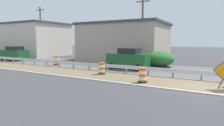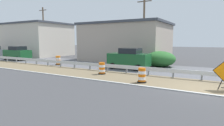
{
  "view_description": "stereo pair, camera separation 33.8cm",
  "coord_description": "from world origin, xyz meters",
  "px_view_note": "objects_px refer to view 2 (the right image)",
  "views": [
    {
      "loc": [
        -12.67,
        -0.62,
        2.94
      ],
      "look_at": [
        1.06,
        7.0,
        1.05
      ],
      "focal_mm": 30.16,
      "sensor_mm": 36.0,
      "label": 1
    },
    {
      "loc": [
        -12.5,
        -0.91,
        2.94
      ],
      "look_at": [
        1.06,
        7.0,
        1.05
      ],
      "focal_mm": 30.16,
      "sensor_mm": 36.0,
      "label": 2
    }
  ],
  "objects_px": {
    "car_trailing_far_lane": "(17,53)",
    "utility_pole_mid": "(44,32)",
    "traffic_barrel_close": "(102,69)",
    "car_lead_near_lane": "(129,58)",
    "traffic_barrel_nearest": "(142,76)",
    "traffic_barrel_mid": "(58,61)",
    "utility_pole_near": "(144,30)"
  },
  "relations": [
    {
      "from": "car_lead_near_lane",
      "to": "car_trailing_far_lane",
      "type": "bearing_deg",
      "value": 1.16
    },
    {
      "from": "traffic_barrel_nearest",
      "to": "traffic_barrel_mid",
      "type": "bearing_deg",
      "value": 72.21
    },
    {
      "from": "traffic_barrel_nearest",
      "to": "car_lead_near_lane",
      "type": "bearing_deg",
      "value": 33.17
    },
    {
      "from": "car_lead_near_lane",
      "to": "car_trailing_far_lane",
      "type": "height_order",
      "value": "car_lead_near_lane"
    },
    {
      "from": "traffic_barrel_mid",
      "to": "utility_pole_near",
      "type": "distance_m",
      "value": 11.16
    },
    {
      "from": "car_trailing_far_lane",
      "to": "utility_pole_mid",
      "type": "xyz_separation_m",
      "value": [
        5.78,
        0.86,
        3.46
      ]
    },
    {
      "from": "traffic_barrel_close",
      "to": "traffic_barrel_mid",
      "type": "relative_size",
      "value": 0.93
    },
    {
      "from": "utility_pole_near",
      "to": "traffic_barrel_close",
      "type": "bearing_deg",
      "value": 176.82
    },
    {
      "from": "traffic_barrel_mid",
      "to": "traffic_barrel_close",
      "type": "bearing_deg",
      "value": -107.71
    },
    {
      "from": "car_lead_near_lane",
      "to": "traffic_barrel_close",
      "type": "bearing_deg",
      "value": 79.62
    },
    {
      "from": "traffic_barrel_nearest",
      "to": "utility_pole_mid",
      "type": "relative_size",
      "value": 0.12
    },
    {
      "from": "traffic_barrel_nearest",
      "to": "car_trailing_far_lane",
      "type": "relative_size",
      "value": 0.24
    },
    {
      "from": "traffic_barrel_nearest",
      "to": "utility_pole_mid",
      "type": "distance_m",
      "value": 25.5
    },
    {
      "from": "traffic_barrel_mid",
      "to": "car_lead_near_lane",
      "type": "xyz_separation_m",
      "value": [
        1.47,
        -8.72,
        0.58
      ]
    },
    {
      "from": "traffic_barrel_close",
      "to": "utility_pole_near",
      "type": "height_order",
      "value": "utility_pole_near"
    },
    {
      "from": "traffic_barrel_close",
      "to": "car_trailing_far_lane",
      "type": "distance_m",
      "value": 18.0
    },
    {
      "from": "utility_pole_near",
      "to": "utility_pole_mid",
      "type": "xyz_separation_m",
      "value": [
        0.63,
        18.98,
        0.26
      ]
    },
    {
      "from": "traffic_barrel_close",
      "to": "car_trailing_far_lane",
      "type": "bearing_deg",
      "value": 78.39
    },
    {
      "from": "traffic_barrel_close",
      "to": "car_lead_near_lane",
      "type": "distance_m",
      "value": 4.14
    },
    {
      "from": "traffic_barrel_close",
      "to": "utility_pole_mid",
      "type": "bearing_deg",
      "value": 63.06
    },
    {
      "from": "car_lead_near_lane",
      "to": "utility_pole_mid",
      "type": "relative_size",
      "value": 0.49
    },
    {
      "from": "car_lead_near_lane",
      "to": "car_trailing_far_lane",
      "type": "distance_m",
      "value": 18.36
    },
    {
      "from": "car_trailing_far_lane",
      "to": "utility_pole_mid",
      "type": "relative_size",
      "value": 0.51
    },
    {
      "from": "traffic_barrel_mid",
      "to": "car_lead_near_lane",
      "type": "distance_m",
      "value": 8.86
    },
    {
      "from": "traffic_barrel_close",
      "to": "traffic_barrel_mid",
      "type": "bearing_deg",
      "value": 72.29
    },
    {
      "from": "car_trailing_far_lane",
      "to": "utility_pole_mid",
      "type": "height_order",
      "value": "utility_pole_mid"
    },
    {
      "from": "car_trailing_far_lane",
      "to": "utility_pole_mid",
      "type": "bearing_deg",
      "value": -81.51
    },
    {
      "from": "traffic_barrel_close",
      "to": "car_lead_near_lane",
      "type": "height_order",
      "value": "car_lead_near_lane"
    },
    {
      "from": "traffic_barrel_nearest",
      "to": "traffic_barrel_mid",
      "type": "distance_m",
      "value": 12.87
    },
    {
      "from": "utility_pole_mid",
      "to": "traffic_barrel_close",
      "type": "bearing_deg",
      "value": -116.94
    },
    {
      "from": "traffic_barrel_nearest",
      "to": "traffic_barrel_close",
      "type": "relative_size",
      "value": 1.0
    },
    {
      "from": "traffic_barrel_mid",
      "to": "car_trailing_far_lane",
      "type": "relative_size",
      "value": 0.25
    }
  ]
}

